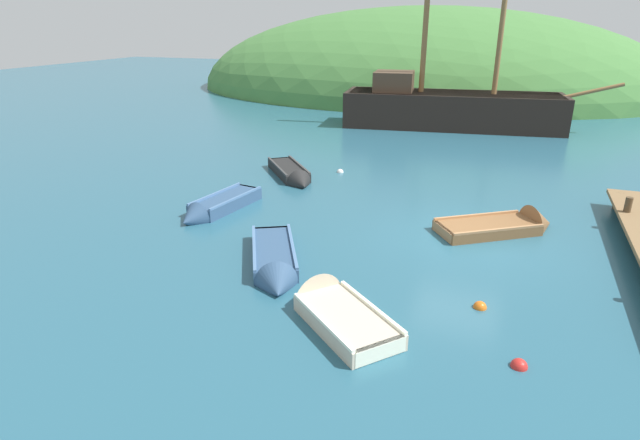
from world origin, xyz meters
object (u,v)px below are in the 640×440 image
rowboat_portside (507,227)px  buoy_white (340,172)px  rowboat_outer_left (217,208)px  buoy_red (519,367)px  sailing_ship (449,113)px  rowboat_center (334,312)px  buoy_orange (480,308)px  rowboat_far (292,175)px  rowboat_outer_right (275,264)px

rowboat_portside → buoy_white: (-6.68, 4.21, -0.09)m
rowboat_outer_left → buoy_red: (9.41, -5.15, -0.14)m
rowboat_portside → rowboat_outer_left: rowboat_portside is taller
rowboat_outer_left → buoy_white: rowboat_outer_left is taller
sailing_ship → rowboat_outer_left: (-5.14, -17.12, -0.66)m
sailing_ship → rowboat_center: (0.55, -21.83, -0.69)m
rowboat_center → buoy_orange: (2.88, 1.46, -0.11)m
sailing_ship → rowboat_center: bearing=-96.2°
rowboat_far → buoy_white: (1.53, 1.44, -0.12)m
rowboat_center → rowboat_outer_left: bearing=1.1°
sailing_ship → rowboat_center: 21.85m
buoy_orange → sailing_ship: bearing=99.6°
buoy_red → rowboat_center: bearing=173.4°
rowboat_outer_right → buoy_red: (5.86, -2.05, -0.12)m
sailing_ship → rowboat_far: size_ratio=4.35×
sailing_ship → rowboat_far: sailing_ship is taller
sailing_ship → rowboat_far: 13.44m
rowboat_far → buoy_orange: size_ratio=11.67×
buoy_red → buoy_white: buoy_red is taller
buoy_orange → buoy_red: bearing=-66.2°
rowboat_outer_right → rowboat_outer_left: 4.70m
rowboat_outer_left → buoy_white: (2.28, 5.87, -0.14)m
rowboat_far → rowboat_outer_right: 8.03m
rowboat_outer_left → rowboat_far: bearing=179.3°
rowboat_portside → rowboat_outer_left: (-8.96, -1.66, 0.05)m
rowboat_far → rowboat_outer_right: bearing=-19.3°
sailing_ship → buoy_white: (-2.85, -11.25, -0.80)m
buoy_white → buoy_orange: buoy_orange is taller
rowboat_outer_left → buoy_orange: size_ratio=11.90×
rowboat_portside → rowboat_outer_right: size_ratio=1.00×
rowboat_outer_right → rowboat_center: bearing=24.9°
rowboat_outer_right → rowboat_outer_left: (-3.54, 3.10, 0.02)m
rowboat_portside → rowboat_center: size_ratio=1.20×
rowboat_center → rowboat_far: size_ratio=0.89×
buoy_orange → rowboat_outer_left: bearing=159.2°
rowboat_outer_right → buoy_orange: size_ratio=12.50×
sailing_ship → buoy_white: 11.63m
rowboat_portside → rowboat_outer_left: 9.11m
sailing_ship → rowboat_outer_left: 17.88m
rowboat_portside → buoy_white: rowboat_portside is taller
rowboat_outer_left → rowboat_center: bearing=59.3°
buoy_orange → rowboat_portside: bearing=85.5°
rowboat_portside → buoy_white: bearing=112.9°
rowboat_far → buoy_white: 2.10m
buoy_white → buoy_orange: bearing=-55.4°
buoy_white → rowboat_portside: bearing=-32.2°
rowboat_portside → buoy_red: rowboat_portside is taller
sailing_ship → buoy_orange: sailing_ship is taller
rowboat_center → buoy_orange: 3.23m
rowboat_center → buoy_white: 11.12m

